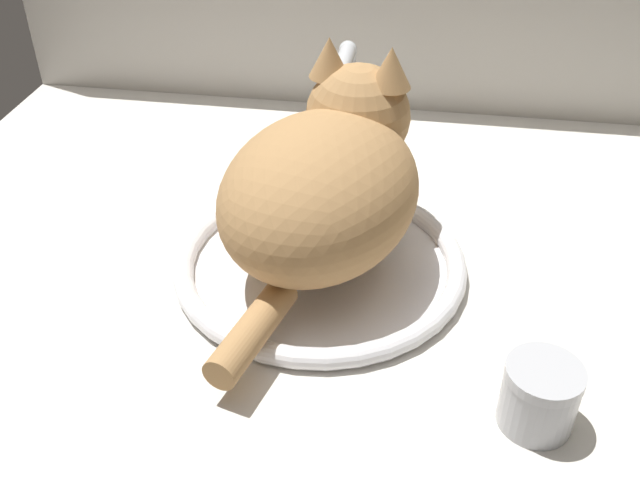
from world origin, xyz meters
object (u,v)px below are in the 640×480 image
Objects in this scene: cat at (328,178)px; sink_basin at (320,263)px; metal_jar at (539,396)px; faucet at (345,127)px.

sink_basin is at bearing -104.85° from cat.
sink_basin is 27.93cm from metal_jar.
cat reaches higher than faucet.
cat reaches higher than metal_jar.
faucet is at bearing 90.00° from sink_basin.
cat is at bearing -88.25° from faucet.
cat is (0.55, 2.09, 9.52)cm from sink_basin.
metal_jar reaches higher than sink_basin.
cat is 29.74cm from metal_jar.
faucet is 0.49× the size of cat.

